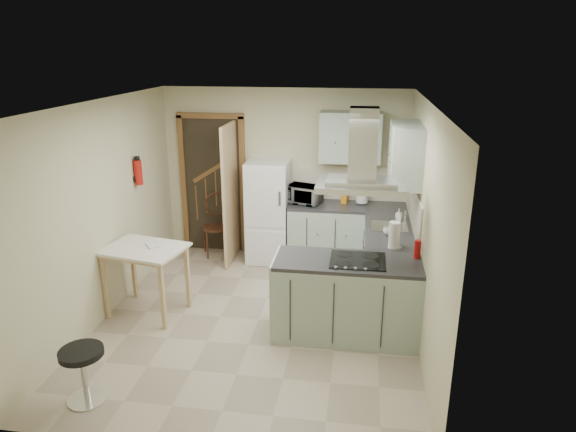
% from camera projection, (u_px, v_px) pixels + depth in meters
% --- Properties ---
extents(floor, '(4.20, 4.20, 0.00)m').
position_uv_depth(floor, '(258.00, 319.00, 6.03)').
color(floor, tan).
rests_on(floor, ground).
extents(ceiling, '(4.20, 4.20, 0.00)m').
position_uv_depth(ceiling, '(254.00, 103.00, 5.24)').
color(ceiling, silver).
rests_on(ceiling, back_wall).
extents(back_wall, '(3.60, 0.00, 3.60)m').
position_uv_depth(back_wall, '(285.00, 174.00, 7.60)').
color(back_wall, beige).
rests_on(back_wall, floor).
extents(left_wall, '(0.00, 4.20, 4.20)m').
position_uv_depth(left_wall, '(102.00, 212.00, 5.88)').
color(left_wall, beige).
rests_on(left_wall, floor).
extents(right_wall, '(0.00, 4.20, 4.20)m').
position_uv_depth(right_wall, '(424.00, 227.00, 5.39)').
color(right_wall, beige).
rests_on(right_wall, floor).
extents(doorway, '(1.10, 0.12, 2.10)m').
position_uv_depth(doorway, '(213.00, 185.00, 7.79)').
color(doorway, brown).
rests_on(doorway, floor).
extents(fridge, '(0.60, 0.60, 1.50)m').
position_uv_depth(fridge, '(268.00, 212.00, 7.51)').
color(fridge, white).
rests_on(fridge, floor).
extents(counter_back, '(1.08, 0.60, 0.90)m').
position_uv_depth(counter_back, '(327.00, 234.00, 7.49)').
color(counter_back, '#9EB2A0').
rests_on(counter_back, floor).
extents(counter_right, '(0.60, 1.95, 0.90)m').
position_uv_depth(counter_right, '(387.00, 255.00, 6.74)').
color(counter_right, '#9EB2A0').
rests_on(counter_right, floor).
extents(splashback, '(1.68, 0.02, 0.50)m').
position_uv_depth(splashback, '(350.00, 183.00, 7.49)').
color(splashback, beige).
rests_on(splashback, counter_back).
extents(wall_cabinet_back, '(0.85, 0.35, 0.70)m').
position_uv_depth(wall_cabinet_back, '(350.00, 137.00, 7.12)').
color(wall_cabinet_back, '#9EB2A0').
rests_on(wall_cabinet_back, back_wall).
extents(wall_cabinet_right, '(0.35, 0.90, 0.70)m').
position_uv_depth(wall_cabinet_right, '(406.00, 154.00, 6.02)').
color(wall_cabinet_right, '#9EB2A0').
rests_on(wall_cabinet_right, right_wall).
extents(peninsula, '(1.55, 0.65, 0.90)m').
position_uv_depth(peninsula, '(347.00, 298.00, 5.58)').
color(peninsula, '#9EB2A0').
rests_on(peninsula, floor).
extents(hob, '(0.58, 0.50, 0.01)m').
position_uv_depth(hob, '(358.00, 260.00, 5.42)').
color(hob, black).
rests_on(hob, peninsula).
extents(extractor_hood, '(0.90, 0.55, 0.10)m').
position_uv_depth(extractor_hood, '(361.00, 186.00, 5.16)').
color(extractor_hood, silver).
rests_on(extractor_hood, ceiling).
extents(sink, '(0.45, 0.40, 0.01)m').
position_uv_depth(sink, '(389.00, 226.00, 6.43)').
color(sink, silver).
rests_on(sink, counter_right).
extents(fire_extinguisher, '(0.10, 0.10, 0.32)m').
position_uv_depth(fire_extinguisher, '(138.00, 172.00, 6.64)').
color(fire_extinguisher, '#B2140F').
rests_on(fire_extinguisher, left_wall).
extents(drop_leaf_table, '(1.01, 0.83, 0.84)m').
position_uv_depth(drop_leaf_table, '(147.00, 280.00, 6.07)').
color(drop_leaf_table, tan).
rests_on(drop_leaf_table, floor).
extents(bentwood_chair, '(0.51, 0.51, 0.87)m').
position_uv_depth(bentwood_chair, '(215.00, 228.00, 7.78)').
color(bentwood_chair, '#431B16').
rests_on(bentwood_chair, floor).
extents(stool, '(0.44, 0.44, 0.52)m').
position_uv_depth(stool, '(84.00, 375.00, 4.59)').
color(stool, black).
rests_on(stool, floor).
extents(microwave, '(0.55, 0.45, 0.26)m').
position_uv_depth(microwave, '(304.00, 194.00, 7.36)').
color(microwave, black).
rests_on(microwave, counter_back).
extents(kettle, '(0.20, 0.20, 0.25)m').
position_uv_depth(kettle, '(362.00, 195.00, 7.33)').
color(kettle, silver).
rests_on(kettle, counter_back).
extents(cereal_box, '(0.11, 0.21, 0.30)m').
position_uv_depth(cereal_box, '(345.00, 192.00, 7.40)').
color(cereal_box, orange).
rests_on(cereal_box, counter_back).
extents(soap_bottle, '(0.10, 0.10, 0.16)m').
position_uv_depth(soap_bottle, '(399.00, 215.00, 6.62)').
color(soap_bottle, '#AFB1BB').
rests_on(soap_bottle, counter_right).
extents(paper_towel, '(0.14, 0.14, 0.31)m').
position_uv_depth(paper_towel, '(394.00, 235.00, 5.72)').
color(paper_towel, silver).
rests_on(paper_towel, counter_right).
extents(cup, '(0.12, 0.12, 0.09)m').
position_uv_depth(cup, '(388.00, 231.00, 6.14)').
color(cup, silver).
rests_on(cup, counter_right).
extents(red_bottle, '(0.09, 0.09, 0.20)m').
position_uv_depth(red_bottle, '(417.00, 249.00, 5.46)').
color(red_bottle, '#9F0E0D').
rests_on(red_bottle, peninsula).
extents(book, '(0.23, 0.24, 0.09)m').
position_uv_depth(book, '(147.00, 243.00, 5.96)').
color(book, '#8B2E44').
rests_on(book, drop_leaf_table).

